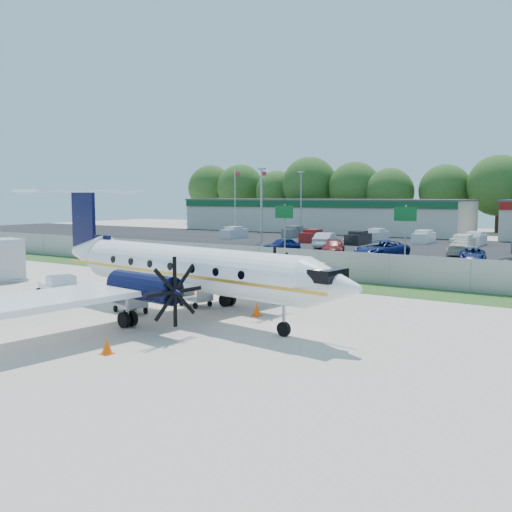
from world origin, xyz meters
The scene contains 30 objects.
ground centered at (0.00, 0.00, 0.00)m, with size 170.00×170.00×0.00m, color beige.
grass_verge centered at (0.00, 12.00, 0.01)m, with size 170.00×4.00×0.02m, color #2D561E.
access_road centered at (0.00, 19.00, 0.01)m, with size 170.00×8.00×0.02m, color black.
parking_lot centered at (0.00, 40.00, 0.01)m, with size 170.00×32.00×0.02m, color black.
perimeter_fence centered at (0.00, 14.00, 1.00)m, with size 120.00×0.06×1.99m.
building_west centered at (-24.00, 61.98, 2.63)m, with size 46.40×12.40×5.24m.
sign_left centered at (-8.00, 22.91, 3.61)m, with size 1.80×0.26×5.00m.
sign_mid centered at (3.00, 22.91, 3.61)m, with size 1.80×0.26×5.00m.
flagpole_west centered at (-35.92, 55.00, 5.64)m, with size 1.06×0.12×10.00m.
flagpole_east centered at (-30.92, 55.00, 5.64)m, with size 1.06×0.12×10.00m.
light_pole_nw centered at (-20.00, 38.00, 5.23)m, with size 0.90×0.35×9.09m.
light_pole_sw centered at (-20.00, 48.00, 5.23)m, with size 0.90×0.35×9.09m.
tree_line centered at (0.00, 74.00, 0.00)m, with size 112.00×6.00×14.00m, color #274E17, non-canonical shape.
aircraft centered at (0.11, -0.51, 2.34)m, with size 19.74×19.40×6.05m.
pushback_tug centered at (-8.36, -1.01, 0.66)m, with size 2.96×2.60×1.39m.
baggage_cart_near centered at (-0.98, 1.72, 0.42)m, with size 1.89×1.39×0.89m.
baggage_cart_far centered at (-2.54, -1.39, 0.45)m, with size 2.12×1.71×0.97m.
service_container centered at (-17.38, 1.36, 1.33)m, with size 3.06×3.06×2.85m.
cone_nose centered at (3.05, 1.37, 0.29)m, with size 0.43×0.43×0.61m.
cone_port_wing centered at (2.09, -7.10, 0.28)m, with size 0.42×0.42×0.60m.
cone_starboard_wing centered at (-3.10, 4.09, 0.27)m, with size 0.41×0.41×0.58m.
road_car_west centered at (-17.96, 16.94, 0.00)m, with size 2.12×5.21×1.51m, color silver.
road_car_mid centered at (10.98, 21.20, 0.00)m, with size 2.44×5.28×1.47m, color black.
parked_car_a centered at (-11.92, 29.17, 0.00)m, with size 1.69×4.19×1.43m, color navy.
parked_car_b centered at (-6.20, 29.33, 0.00)m, with size 2.01×4.94×1.43m, color maroon.
parked_car_c centered at (-1.21, 28.94, 0.00)m, with size 2.72×5.89×1.64m, color navy.
parked_car_d centered at (6.66, 29.88, 0.00)m, with size 2.14×4.64×1.29m, color navy.
parked_car_f centered at (-10.14, 35.75, 0.00)m, with size 1.81×5.20×1.71m, color silver.
parked_car_g centered at (4.65, 34.67, 0.00)m, with size 2.22×5.47×1.59m, color beige.
far_parking_rows centered at (0.00, 45.00, 0.00)m, with size 56.00×10.00×1.60m, color gray, non-canonical shape.
Camera 1 is at (17.61, -21.03, 5.69)m, focal length 40.00 mm.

